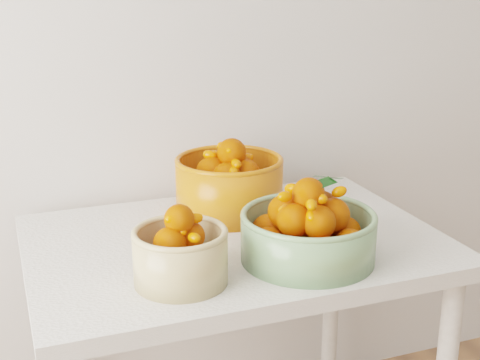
# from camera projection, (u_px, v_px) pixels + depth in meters

# --- Properties ---
(table) EXTENTS (1.00, 0.70, 0.75)m
(table) POSITION_uv_depth(u_px,v_px,m) (235.00, 273.00, 1.67)
(table) COLOR silver
(table) RESTS_ON ground
(bowl_cream) EXTENTS (0.26, 0.26, 0.17)m
(bowl_cream) POSITION_uv_depth(u_px,v_px,m) (180.00, 254.00, 1.39)
(bowl_cream) COLOR tan
(bowl_cream) RESTS_ON table
(bowl_green) EXTENTS (0.35, 0.35, 0.20)m
(bowl_green) POSITION_uv_depth(u_px,v_px,m) (308.00, 231.00, 1.50)
(bowl_green) COLOR #759D6B
(bowl_green) RESTS_ON table
(bowl_orange) EXTENTS (0.30, 0.30, 0.21)m
(bowl_orange) POSITION_uv_depth(u_px,v_px,m) (229.00, 184.00, 1.79)
(bowl_orange) COLOR #CF5B12
(bowl_orange) RESTS_ON table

